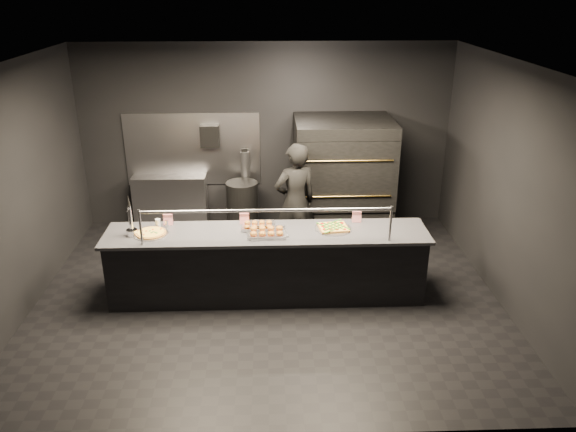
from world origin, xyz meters
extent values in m
plane|color=black|center=(0.00, 0.00, 0.00)|extent=(6.00, 6.00, 0.00)
plane|color=black|center=(0.00, 0.00, 3.00)|extent=(6.00, 6.00, 0.00)
cube|color=black|center=(0.00, 2.50, 1.50)|extent=(6.00, 0.04, 3.00)
cube|color=black|center=(0.00, -2.50, 1.50)|extent=(6.00, 0.04, 3.00)
cube|color=black|center=(-3.00, 0.00, 1.50)|extent=(0.04, 5.00, 3.00)
cube|color=black|center=(3.00, 0.00, 1.50)|extent=(0.04, 5.00, 3.00)
cube|color=#99999E|center=(-1.20, 2.48, 1.30)|extent=(2.20, 0.02, 1.20)
cube|color=black|center=(0.00, 0.00, 0.44)|extent=(4.00, 0.70, 0.88)
cube|color=#323236|center=(0.00, 0.00, 0.90)|extent=(4.10, 0.78, 0.04)
cylinder|color=#99999E|center=(-1.50, -0.30, 1.15)|extent=(0.03, 0.03, 0.45)
cylinder|color=#99999E|center=(1.50, -0.30, 1.15)|extent=(0.03, 0.03, 0.45)
cylinder|color=#99999E|center=(0.00, -0.30, 1.34)|extent=(3.00, 0.04, 0.04)
cube|color=black|center=(1.20, 1.90, 0.30)|extent=(1.50, 1.15, 0.60)
cube|color=black|center=(1.20, 1.90, 0.90)|extent=(1.50, 1.20, 0.55)
cube|color=black|center=(1.20, 1.90, 1.45)|extent=(1.50, 1.20, 0.55)
cube|color=black|center=(1.20, 1.90, 1.82)|extent=(1.50, 1.20, 0.18)
cylinder|color=gold|center=(1.20, 1.28, 0.90)|extent=(1.30, 0.02, 0.02)
cylinder|color=gold|center=(1.20, 1.28, 1.45)|extent=(1.30, 0.02, 0.02)
cube|color=#99999E|center=(-1.60, 2.32, 0.45)|extent=(1.20, 0.35, 0.90)
cube|color=black|center=(-0.90, 2.39, 1.55)|extent=(0.30, 0.20, 0.35)
cylinder|color=#B2B2B7|center=(-0.35, 2.40, 1.05)|extent=(0.14, 0.14, 0.45)
cube|color=black|center=(-0.35, 2.40, 1.30)|extent=(0.10, 0.06, 0.06)
cylinder|color=silver|center=(-1.68, -0.04, 0.96)|extent=(0.14, 0.14, 0.08)
cylinder|color=silver|center=(-1.68, -0.04, 1.14)|extent=(0.05, 0.05, 0.35)
cylinder|color=silver|center=(-1.68, -0.11, 1.29)|extent=(0.02, 0.10, 0.02)
cone|color=black|center=(-1.68, -0.04, 1.38)|extent=(0.05, 0.05, 0.14)
cylinder|color=silver|center=(-1.45, -0.01, 0.93)|extent=(0.43, 0.43, 0.01)
cylinder|color=#B07D38|center=(-1.45, -0.01, 0.94)|extent=(0.38, 0.38, 0.02)
cylinder|color=#FFDA53|center=(-1.45, -0.01, 0.95)|extent=(0.33, 0.33, 0.01)
cube|color=silver|center=(-0.11, 0.15, 0.93)|extent=(0.43, 0.32, 0.02)
ellipsoid|color=#C07B29|center=(-0.25, 0.08, 0.96)|extent=(0.08, 0.08, 0.05)
ellipsoid|color=#C07B29|center=(-0.25, 0.22, 0.96)|extent=(0.08, 0.08, 0.05)
ellipsoid|color=#C07B29|center=(-0.16, 0.08, 0.96)|extent=(0.08, 0.08, 0.05)
ellipsoid|color=#C07B29|center=(-0.16, 0.22, 0.96)|extent=(0.08, 0.08, 0.05)
ellipsoid|color=#C07B29|center=(-0.06, 0.08, 0.96)|extent=(0.08, 0.08, 0.05)
ellipsoid|color=#C07B29|center=(-0.06, 0.22, 0.96)|extent=(0.08, 0.08, 0.05)
ellipsoid|color=#C07B29|center=(0.03, 0.08, 0.96)|extent=(0.08, 0.08, 0.05)
ellipsoid|color=#C07B29|center=(0.03, 0.22, 0.96)|extent=(0.08, 0.08, 0.05)
cube|color=silver|center=(0.00, -0.06, 0.93)|extent=(0.55, 0.46, 0.02)
ellipsoid|color=#C07B29|center=(-0.16, -0.14, 0.97)|extent=(0.09, 0.09, 0.06)
ellipsoid|color=#C07B29|center=(-0.16, 0.02, 0.97)|extent=(0.09, 0.09, 0.06)
ellipsoid|color=#C07B29|center=(-0.06, -0.14, 0.97)|extent=(0.09, 0.09, 0.06)
ellipsoid|color=#C07B29|center=(-0.06, 0.02, 0.97)|extent=(0.09, 0.09, 0.06)
ellipsoid|color=#C07B29|center=(0.05, -0.14, 0.97)|extent=(0.09, 0.09, 0.06)
ellipsoid|color=#C07B29|center=(0.05, 0.02, 0.97)|extent=(0.09, 0.09, 0.06)
ellipsoid|color=#C07B29|center=(0.16, -0.14, 0.97)|extent=(0.09, 0.09, 0.06)
ellipsoid|color=#C07B29|center=(0.16, 0.02, 0.97)|extent=(0.09, 0.09, 0.06)
cylinder|color=silver|center=(0.85, 0.06, 0.93)|extent=(0.46, 0.46, 0.01)
cube|color=#B07D38|center=(0.85, 0.06, 0.94)|extent=(0.40, 0.37, 0.02)
cube|color=#FFDA53|center=(0.85, 0.06, 0.95)|extent=(0.38, 0.35, 0.01)
cube|color=#358C24|center=(0.85, 0.06, 0.96)|extent=(0.36, 0.33, 0.01)
cylinder|color=silver|center=(-1.40, 0.21, 0.98)|extent=(0.07, 0.07, 0.11)
cylinder|color=silver|center=(-1.29, 0.21, 0.96)|extent=(0.05, 0.05, 0.09)
cube|color=white|center=(-1.28, 0.28, 1.00)|extent=(0.12, 0.04, 0.15)
cube|color=white|center=(-0.29, 0.28, 1.00)|extent=(0.12, 0.04, 0.15)
cube|color=white|center=(1.18, 0.28, 1.00)|extent=(0.12, 0.04, 0.15)
cylinder|color=black|center=(-0.40, 2.07, 0.43)|extent=(0.52, 0.52, 0.86)
imported|color=black|center=(0.42, 1.12, 0.88)|extent=(0.75, 0.62, 1.76)
camera|label=1|loc=(0.03, -6.46, 3.86)|focal=35.00mm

